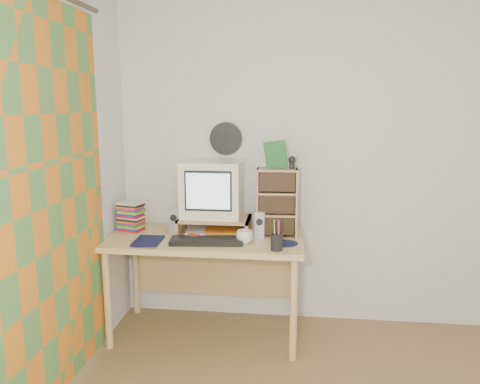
% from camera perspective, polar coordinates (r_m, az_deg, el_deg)
% --- Properties ---
extents(back_wall, '(3.50, 0.00, 3.50)m').
position_cam_1_polar(back_wall, '(3.62, 13.09, 3.41)').
color(back_wall, silver).
rests_on(back_wall, floor).
extents(curtain, '(0.00, 2.20, 2.20)m').
position_cam_1_polar(curtain, '(2.70, -22.42, -1.67)').
color(curtain, orange).
rests_on(curtain, left_wall).
extents(wall_disc, '(0.25, 0.02, 0.25)m').
position_cam_1_polar(wall_disc, '(3.60, -1.73, 6.52)').
color(wall_disc, black).
rests_on(wall_disc, back_wall).
extents(desk, '(1.40, 0.70, 0.75)m').
position_cam_1_polar(desk, '(3.49, -3.99, -7.28)').
color(desk, '#D8B674').
rests_on(desk, floor).
extents(monitor_riser, '(0.52, 0.30, 0.12)m').
position_cam_1_polar(monitor_riser, '(3.45, -3.11, -3.52)').
color(monitor_riser, tan).
rests_on(monitor_riser, desk).
extents(crt_monitor, '(0.44, 0.44, 0.41)m').
position_cam_1_polar(crt_monitor, '(3.46, -3.40, 0.41)').
color(crt_monitor, white).
rests_on(crt_monitor, monitor_riser).
extents(speaker_left, '(0.07, 0.07, 0.19)m').
position_cam_1_polar(speaker_left, '(3.49, -7.95, -3.43)').
color(speaker_left, '#BDBCC2').
rests_on(speaker_left, desk).
extents(speaker_right, '(0.08, 0.08, 0.19)m').
position_cam_1_polar(speaker_right, '(3.34, 2.43, -3.98)').
color(speaker_right, '#BDBCC2').
rests_on(speaker_right, desk).
extents(keyboard, '(0.51, 0.21, 0.03)m').
position_cam_1_polar(keyboard, '(3.23, -4.08, -5.97)').
color(keyboard, black).
rests_on(keyboard, desk).
extents(dvd_stack, '(0.20, 0.16, 0.25)m').
position_cam_1_polar(dvd_stack, '(3.61, -13.20, -2.70)').
color(dvd_stack, brown).
rests_on(dvd_stack, desk).
extents(cd_rack, '(0.30, 0.17, 0.49)m').
position_cam_1_polar(cd_rack, '(3.37, 4.51, -1.27)').
color(cd_rack, tan).
rests_on(cd_rack, desk).
extents(mug, '(0.14, 0.14, 0.09)m').
position_cam_1_polar(mug, '(3.21, 0.56, -5.51)').
color(mug, white).
rests_on(mug, desk).
extents(diary, '(0.23, 0.17, 0.04)m').
position_cam_1_polar(diary, '(3.33, -12.68, -5.62)').
color(diary, '#0E1335').
rests_on(diary, desk).
extents(mousepad, '(0.22, 0.22, 0.00)m').
position_cam_1_polar(mousepad, '(3.23, 5.48, -6.26)').
color(mousepad, '#0F1932').
rests_on(mousepad, desk).
extents(pen_cup, '(0.09, 0.09, 0.16)m').
position_cam_1_polar(pen_cup, '(3.07, 4.51, -5.68)').
color(pen_cup, black).
rests_on(pen_cup, desk).
extents(papers, '(0.34, 0.26, 0.04)m').
position_cam_1_polar(papers, '(3.45, -3.13, -4.78)').
color(papers, silver).
rests_on(papers, desk).
extents(red_box, '(0.09, 0.07, 0.04)m').
position_cam_1_polar(red_box, '(3.31, -5.72, -5.51)').
color(red_box, '#B13F12').
rests_on(red_box, desk).
extents(game_box, '(0.15, 0.04, 0.20)m').
position_cam_1_polar(game_box, '(3.33, 4.37, 4.53)').
color(game_box, '#185621').
rests_on(game_box, cd_rack).
extents(webcam, '(0.06, 0.06, 0.09)m').
position_cam_1_polar(webcam, '(3.32, 6.37, 3.60)').
color(webcam, black).
rests_on(webcam, cd_rack).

